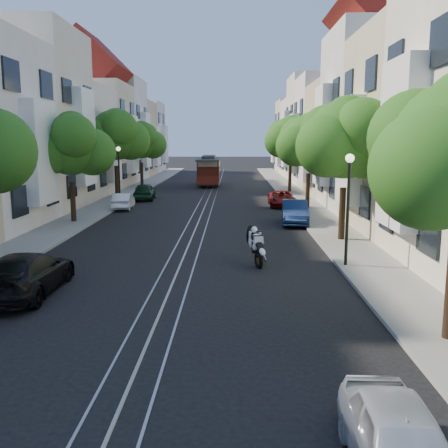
{
  "coord_description": "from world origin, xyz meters",
  "views": [
    {
      "loc": [
        2.03,
        -14.4,
        4.8
      ],
      "look_at": [
        1.65,
        7.18,
        1.13
      ],
      "focal_mm": 40.0,
      "sensor_mm": 36.0,
      "label": 1
    }
  ],
  "objects_px": {
    "lamp_west": "(119,167)",
    "parked_car_e_mid": "(295,212)",
    "parked_car_w_near": "(26,274)",
    "tree_w_c": "(116,136)",
    "parked_car_w_far": "(145,191)",
    "tree_w_d": "(141,141)",
    "tree_e_d": "(291,139)",
    "parked_car_e_near": "(401,445)",
    "parked_car_w_mid": "(123,201)",
    "parked_car_e_far": "(282,199)",
    "tree_w_b": "(71,147)",
    "cable_car": "(209,169)",
    "sportbike_rider": "(255,243)",
    "tree_e_c": "(310,142)",
    "tree_e_b": "(346,141)",
    "lamp_east": "(348,193)"
  },
  "relations": [
    {
      "from": "sportbike_rider",
      "to": "parked_car_w_mid",
      "type": "relative_size",
      "value": 0.59
    },
    {
      "from": "tree_w_c",
      "to": "tree_w_d",
      "type": "distance_m",
      "value": 11.01
    },
    {
      "from": "tree_w_c",
      "to": "parked_car_e_far",
      "type": "relative_size",
      "value": 1.77
    },
    {
      "from": "tree_e_c",
      "to": "parked_car_w_near",
      "type": "relative_size",
      "value": 1.41
    },
    {
      "from": "tree_w_b",
      "to": "sportbike_rider",
      "type": "distance_m",
      "value": 14.28
    },
    {
      "from": "tree_e_c",
      "to": "parked_car_w_mid",
      "type": "xyz_separation_m",
      "value": [
        -12.86,
        -0.03,
        -4.04
      ]
    },
    {
      "from": "tree_w_c",
      "to": "parked_car_w_near",
      "type": "xyz_separation_m",
      "value": [
        2.74,
        -24.45,
        -4.4
      ]
    },
    {
      "from": "lamp_east",
      "to": "tree_w_b",
      "type": "bearing_deg",
      "value": 143.42
    },
    {
      "from": "tree_e_c",
      "to": "parked_car_w_far",
      "type": "xyz_separation_m",
      "value": [
        -12.35,
        5.49,
        -3.93
      ]
    },
    {
      "from": "tree_e_d",
      "to": "parked_car_e_mid",
      "type": "bearing_deg",
      "value": -95.59
    },
    {
      "from": "tree_e_b",
      "to": "sportbike_rider",
      "type": "distance_m",
      "value": 7.38
    },
    {
      "from": "sportbike_rider",
      "to": "parked_car_e_far",
      "type": "height_order",
      "value": "sportbike_rider"
    },
    {
      "from": "tree_e_d",
      "to": "parked_car_e_near",
      "type": "height_order",
      "value": "tree_e_d"
    },
    {
      "from": "tree_e_b",
      "to": "tree_e_c",
      "type": "height_order",
      "value": "tree_e_b"
    },
    {
      "from": "sportbike_rider",
      "to": "cable_car",
      "type": "distance_m",
      "value": 33.86
    },
    {
      "from": "tree_e_d",
      "to": "tree_w_c",
      "type": "bearing_deg",
      "value": -157.38
    },
    {
      "from": "tree_w_c",
      "to": "tree_w_d",
      "type": "bearing_deg",
      "value": 90.0
    },
    {
      "from": "tree_e_b",
      "to": "parked_car_w_far",
      "type": "height_order",
      "value": "tree_e_b"
    },
    {
      "from": "parked_car_e_far",
      "to": "parked_car_w_near",
      "type": "relative_size",
      "value": 0.86
    },
    {
      "from": "tree_e_b",
      "to": "sportbike_rider",
      "type": "bearing_deg",
      "value": -134.04
    },
    {
      "from": "lamp_west",
      "to": "parked_car_e_mid",
      "type": "relative_size",
      "value": 1.01
    },
    {
      "from": "cable_car",
      "to": "tree_e_d",
      "type": "bearing_deg",
      "value": -43.25
    },
    {
      "from": "parked_car_e_far",
      "to": "parked_car_w_mid",
      "type": "height_order",
      "value": "parked_car_w_mid"
    },
    {
      "from": "parked_car_w_near",
      "to": "tree_w_c",
      "type": "bearing_deg",
      "value": -83.84
    },
    {
      "from": "parked_car_e_far",
      "to": "parked_car_w_far",
      "type": "bearing_deg",
      "value": 161.09
    },
    {
      "from": "tree_w_c",
      "to": "cable_car",
      "type": "xyz_separation_m",
      "value": [
        6.64,
        13.17,
        -3.37
      ]
    },
    {
      "from": "tree_w_c",
      "to": "cable_car",
      "type": "height_order",
      "value": "tree_w_c"
    },
    {
      "from": "parked_car_e_mid",
      "to": "tree_w_c",
      "type": "bearing_deg",
      "value": 143.68
    },
    {
      "from": "tree_e_b",
      "to": "parked_car_e_far",
      "type": "bearing_deg",
      "value": 97.45
    },
    {
      "from": "tree_e_b",
      "to": "parked_car_w_mid",
      "type": "relative_size",
      "value": 1.96
    },
    {
      "from": "tree_e_d",
      "to": "cable_car",
      "type": "relative_size",
      "value": 0.92
    },
    {
      "from": "parked_car_w_far",
      "to": "tree_w_d",
      "type": "bearing_deg",
      "value": -83.34
    },
    {
      "from": "lamp_west",
      "to": "cable_car",
      "type": "distance_m",
      "value": 17.19
    },
    {
      "from": "tree_e_b",
      "to": "tree_e_c",
      "type": "xyz_separation_m",
      "value": [
        -0.0,
        11.0,
        -0.13
      ]
    },
    {
      "from": "tree_w_b",
      "to": "lamp_east",
      "type": "height_order",
      "value": "tree_w_b"
    },
    {
      "from": "tree_e_b",
      "to": "parked_car_e_far",
      "type": "relative_size",
      "value": 1.67
    },
    {
      "from": "lamp_east",
      "to": "sportbike_rider",
      "type": "xyz_separation_m",
      "value": [
        -3.4,
        0.47,
        -2.01
      ]
    },
    {
      "from": "lamp_west",
      "to": "parked_car_e_mid",
      "type": "bearing_deg",
      "value": -33.88
    },
    {
      "from": "tree_e_b",
      "to": "parked_car_w_mid",
      "type": "bearing_deg",
      "value": 139.54
    },
    {
      "from": "parked_car_e_far",
      "to": "tree_w_d",
      "type": "bearing_deg",
      "value": 132.33
    },
    {
      "from": "tree_w_b",
      "to": "parked_car_e_near",
      "type": "xyz_separation_m",
      "value": [
        11.54,
        -21.98,
        -3.83
      ]
    },
    {
      "from": "lamp_east",
      "to": "cable_car",
      "type": "xyz_separation_m",
      "value": [
        -6.8,
        34.14,
        -1.15
      ]
    },
    {
      "from": "parked_car_w_mid",
      "to": "tree_e_c",
      "type": "bearing_deg",
      "value": 176.22
    },
    {
      "from": "tree_w_c",
      "to": "parked_car_w_near",
      "type": "distance_m",
      "value": 24.99
    },
    {
      "from": "tree_w_d",
      "to": "lamp_west",
      "type": "relative_size",
      "value": 1.57
    },
    {
      "from": "tree_e_d",
      "to": "lamp_west",
      "type": "distance_m",
      "value": 16.39
    },
    {
      "from": "tree_e_d",
      "to": "parked_car_w_near",
      "type": "xyz_separation_m",
      "value": [
        -11.66,
        -30.45,
        -4.2
      ]
    },
    {
      "from": "tree_w_c",
      "to": "tree_e_b",
      "type": "bearing_deg",
      "value": -48.01
    },
    {
      "from": "tree_w_b",
      "to": "parked_car_w_mid",
      "type": "bearing_deg",
      "value": 75.54
    },
    {
      "from": "parked_car_w_mid",
      "to": "tree_w_d",
      "type": "bearing_deg",
      "value": -88.43
    }
  ]
}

